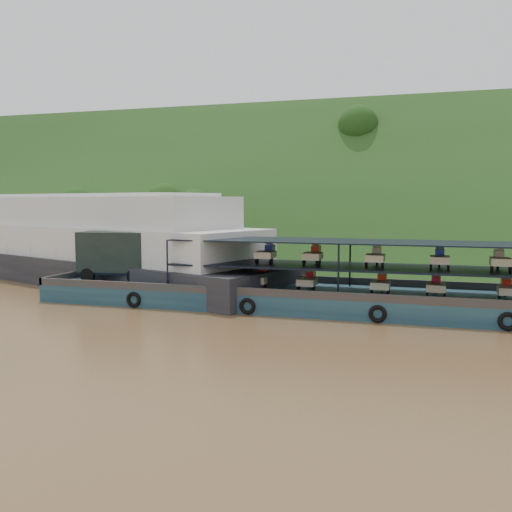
% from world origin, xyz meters
% --- Properties ---
extents(ground, '(160.00, 160.00, 0.00)m').
position_xyz_m(ground, '(0.00, 0.00, 0.00)').
color(ground, brown).
rests_on(ground, ground).
extents(hillside, '(140.00, 39.60, 39.60)m').
position_xyz_m(hillside, '(0.00, 36.00, 0.00)').
color(hillside, '#193312').
rests_on(hillside, ground).
extents(cargo_barge, '(35.00, 7.18, 4.85)m').
position_xyz_m(cargo_barge, '(-0.23, 1.36, 1.21)').
color(cargo_barge, '#122A42').
rests_on(cargo_barge, ground).
extents(passenger_ferry, '(39.12, 21.99, 7.73)m').
position_xyz_m(passenger_ferry, '(-18.20, 8.18, 3.35)').
color(passenger_ferry, black).
rests_on(passenger_ferry, ground).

